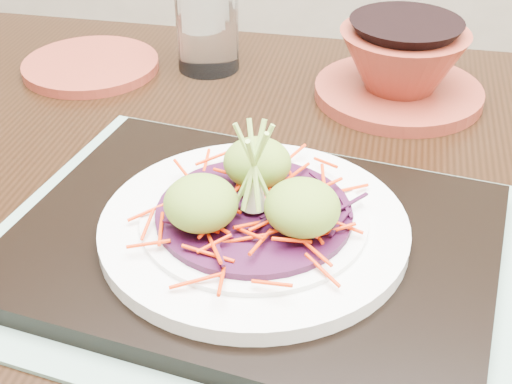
# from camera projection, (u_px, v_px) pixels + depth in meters

# --- Properties ---
(dining_table) EXTENTS (1.30, 0.95, 0.75)m
(dining_table) POSITION_uv_depth(u_px,v_px,m) (277.00, 307.00, 0.65)
(dining_table) COLOR black
(dining_table) RESTS_ON ground
(placemat) EXTENTS (0.49, 0.42, 0.00)m
(placemat) POSITION_uv_depth(u_px,v_px,m) (254.00, 252.00, 0.55)
(placemat) COLOR gray
(placemat) RESTS_ON dining_table
(serving_tray) EXTENTS (0.42, 0.36, 0.02)m
(serving_tray) POSITION_uv_depth(u_px,v_px,m) (254.00, 242.00, 0.55)
(serving_tray) COLOR black
(serving_tray) RESTS_ON placemat
(white_plate) EXTENTS (0.23, 0.23, 0.02)m
(white_plate) POSITION_uv_depth(u_px,v_px,m) (254.00, 226.00, 0.54)
(white_plate) COLOR white
(white_plate) RESTS_ON serving_tray
(cabbage_bed) EXTENTS (0.15, 0.15, 0.01)m
(cabbage_bed) POSITION_uv_depth(u_px,v_px,m) (254.00, 213.00, 0.53)
(cabbage_bed) COLOR #340A29
(cabbage_bed) RESTS_ON white_plate
(carrot_julienne) EXTENTS (0.18, 0.18, 0.01)m
(carrot_julienne) POSITION_uv_depth(u_px,v_px,m) (254.00, 205.00, 0.53)
(carrot_julienne) COLOR red
(carrot_julienne) RESTS_ON cabbage_bed
(guacamole_scoops) EXTENTS (0.13, 0.11, 0.04)m
(guacamole_scoops) POSITION_uv_depth(u_px,v_px,m) (254.00, 190.00, 0.52)
(guacamole_scoops) COLOR olive
(guacamole_scoops) RESTS_ON cabbage_bed
(scallion_garnish) EXTENTS (0.05, 0.05, 0.08)m
(scallion_garnish) POSITION_uv_depth(u_px,v_px,m) (254.00, 169.00, 0.51)
(scallion_garnish) COLOR #90BA4A
(scallion_garnish) RESTS_ON cabbage_bed
(terracotta_side_plate) EXTENTS (0.18, 0.18, 0.01)m
(terracotta_side_plate) POSITION_uv_depth(u_px,v_px,m) (91.00, 65.00, 0.84)
(terracotta_side_plate) COLOR maroon
(terracotta_side_plate) RESTS_ON dining_table
(water_glass) EXTENTS (0.08, 0.08, 0.10)m
(water_glass) POSITION_uv_depth(u_px,v_px,m) (207.00, 26.00, 0.82)
(water_glass) COLOR white
(water_glass) RESTS_ON dining_table
(terracotta_bowl_set) EXTENTS (0.23, 0.23, 0.08)m
(terracotta_bowl_set) POSITION_uv_depth(u_px,v_px,m) (401.00, 69.00, 0.76)
(terracotta_bowl_set) COLOR maroon
(terracotta_bowl_set) RESTS_ON dining_table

